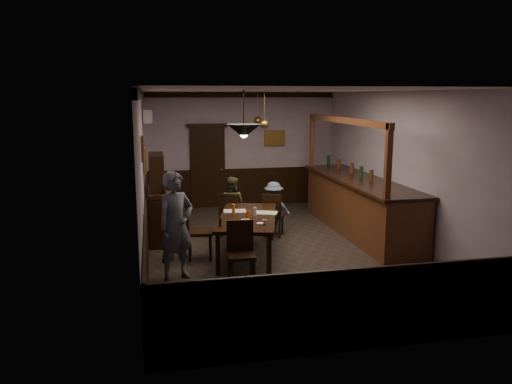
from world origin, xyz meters
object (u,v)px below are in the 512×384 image
object	(u,v)px
chair_far_left	(230,213)
person_standing	(176,226)
dining_table	(248,219)
coffee_cup	(265,222)
person_seated_right	(274,208)
bar_counter	(359,204)
pendant_brass_far	(258,120)
chair_far_right	(273,213)
pendant_brass_mid	(264,124)
pendant_iron	(244,131)
chair_near	(241,249)
person_seated_left	(232,205)
soda_can	(248,214)
sideboard	(160,206)
chair_side	(195,228)

from	to	relation	value
chair_far_left	person_standing	world-z (taller)	person_standing
dining_table	coffee_cup	distance (m)	0.69
person_seated_right	bar_counter	bearing A→B (deg)	-171.10
bar_counter	pendant_brass_far	bearing A→B (deg)	124.06
chair_far_right	pendant_brass_mid	bearing A→B (deg)	-65.72
pendant_iron	dining_table	bearing A→B (deg)	75.06
chair_far_right	chair_near	distance (m)	2.64
person_seated_left	soda_can	size ratio (longest dim) A/B	10.18
person_seated_left	pendant_iron	xyz separation A→B (m)	(-0.17, -2.39, 1.74)
person_seated_right	bar_counter	size ratio (longest dim) A/B	0.25
sideboard	bar_counter	xyz separation A→B (m)	(4.20, -0.28, -0.09)
sideboard	coffee_cup	bearing A→B (deg)	-49.69
person_standing	person_seated_left	size ratio (longest dim) A/B	1.44
chair_side	person_seated_right	size ratio (longest dim) A/B	0.94
chair_near	coffee_cup	xyz separation A→B (m)	(0.52, 0.62, 0.26)
chair_far_right	pendant_brass_mid	world-z (taller)	pendant_brass_mid
chair_far_left	coffee_cup	xyz separation A→B (m)	(0.29, -2.01, 0.29)
chair_near	pendant_brass_mid	world-z (taller)	pendant_brass_mid
chair_far_right	person_seated_left	world-z (taller)	person_seated_left
pendant_iron	person_standing	bearing A→B (deg)	-171.74
chair_far_right	chair_near	xyz separation A→B (m)	(-1.11, -2.39, 0.03)
chair_side	pendant_brass_far	size ratio (longest dim) A/B	1.30
chair_far_left	person_seated_left	world-z (taller)	person_seated_left
pendant_brass_far	chair_side	bearing A→B (deg)	-118.38
coffee_cup	soda_can	size ratio (longest dim) A/B	0.67
person_seated_left	person_seated_right	world-z (taller)	person_seated_left
chair_far_right	pendant_brass_far	world-z (taller)	pendant_brass_far
person_seated_right	pendant_iron	bearing A→B (deg)	82.24
chair_far_left	pendant_brass_mid	bearing A→B (deg)	-119.56
chair_side	person_seated_left	distance (m)	1.83
chair_far_left	person_seated_right	distance (m)	0.95
person_standing	soda_can	size ratio (longest dim) A/B	14.61
dining_table	chair_far_left	xyz separation A→B (m)	(-0.12, 1.35, -0.18)
chair_side	bar_counter	size ratio (longest dim) A/B	0.24
person_seated_right	pendant_iron	world-z (taller)	pendant_iron
chair_far_left	coffee_cup	distance (m)	2.05
person_seated_right	coffee_cup	xyz separation A→B (m)	(-0.67, -2.04, 0.24)
coffee_cup	person_standing	bearing A→B (deg)	-154.43
person_standing	chair_far_left	bearing A→B (deg)	29.97
person_standing	pendant_brass_mid	world-z (taller)	pendant_brass_mid
person_seated_left	soda_can	xyz separation A→B (m)	(0.03, -1.71, 0.20)
bar_counter	pendant_brass_far	world-z (taller)	pendant_brass_far
sideboard	pendant_brass_mid	bearing A→B (deg)	14.99
bar_counter	chair_side	bearing A→B (deg)	-163.74
chair_near	person_seated_right	world-z (taller)	person_seated_right
chair_side	person_seated_left	size ratio (longest dim) A/B	0.86
chair_far_left	pendant_brass_far	xyz separation A→B (m)	(1.08, 2.24, 1.79)
coffee_cup	soda_can	distance (m)	0.59
dining_table	chair_near	world-z (taller)	chair_near
chair_near	person_standing	world-z (taller)	person_standing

